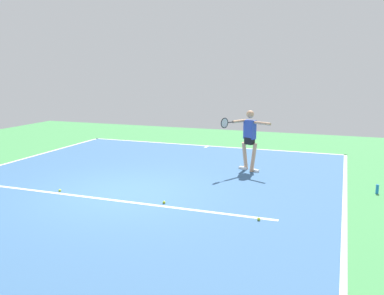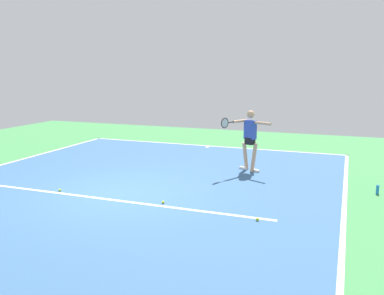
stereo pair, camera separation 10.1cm
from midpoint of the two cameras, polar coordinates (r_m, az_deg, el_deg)
ground_plane at (r=10.16m, az=-9.83°, el=-6.19°), size 22.26×22.26×0.00m
court_surface at (r=10.16m, az=-9.83°, el=-6.18°), size 10.16×13.39×0.00m
court_line_baseline_near at (r=16.09m, az=2.04°, el=0.23°), size 10.16×0.10×0.01m
court_line_sideline_left at (r=8.88m, az=19.96°, el=-9.16°), size 0.10×13.39×0.01m
court_line_service at (r=9.69m, az=-11.52°, el=-7.06°), size 7.62×0.10×0.01m
court_line_centre_mark at (r=15.90m, az=1.82°, el=0.10°), size 0.10×0.30×0.01m
tennis_player at (r=12.08m, az=7.62°, el=1.58°), size 1.29×1.08×1.78m
tennis_ball_near_player at (r=9.25m, az=-4.19°, el=-7.54°), size 0.07×0.07×0.07m
tennis_ball_by_sideline at (r=8.34m, az=8.84°, el=-9.71°), size 0.07×0.07×0.07m
tennis_ball_far_corner at (r=10.62m, az=-18.00°, el=-5.64°), size 0.07×0.07×0.07m
water_bottle at (r=10.85m, az=23.91°, el=-5.27°), size 0.07×0.07×0.22m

